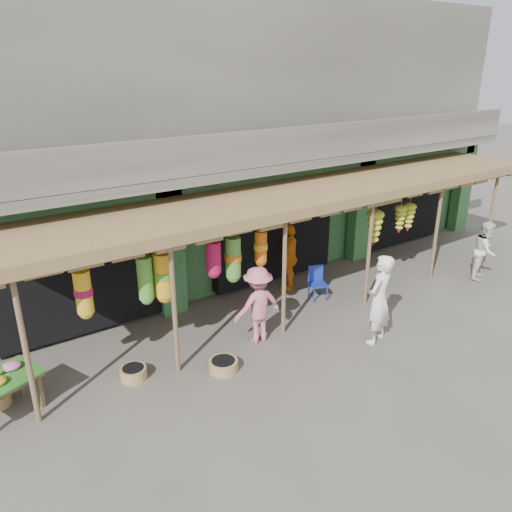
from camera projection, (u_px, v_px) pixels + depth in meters
ground at (328, 310)px, 11.71m from camera, size 80.00×80.00×0.00m
building at (218, 140)px, 14.22m from camera, size 16.40×6.80×7.00m
awning at (305, 197)px, 11.31m from camera, size 14.00×2.70×2.79m
blue_chair at (317, 280)px, 12.20m from camera, size 0.49×0.50×0.82m
basket_mid at (223, 365)px, 9.39m from camera, size 0.59×0.59×0.21m
basket_right at (133, 373)px, 9.15m from camera, size 0.62×0.62×0.22m
person_front at (379, 300)px, 10.08m from camera, size 0.80×0.65×1.91m
person_right at (485, 250)px, 13.19m from camera, size 0.94×0.84×1.59m
person_vendor at (289, 257)px, 12.55m from camera, size 1.03×0.99×1.73m
person_shopper at (258, 305)px, 10.16m from camera, size 1.10×0.67×1.65m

